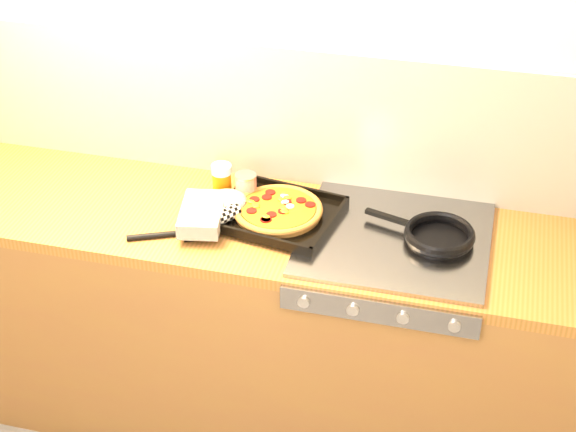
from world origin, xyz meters
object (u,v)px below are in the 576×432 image
(pizza_on_tray, at_px, (258,211))
(tomato_can, at_px, (246,188))
(frying_pan, at_px, (438,235))
(juice_glass, at_px, (222,180))

(pizza_on_tray, bearing_deg, tomato_can, 122.96)
(frying_pan, bearing_deg, tomato_can, 171.61)
(frying_pan, bearing_deg, juice_glass, 171.07)
(frying_pan, distance_m, juice_glass, 0.77)
(frying_pan, relative_size, juice_glass, 3.40)
(pizza_on_tray, height_order, frying_pan, pizza_on_tray)
(frying_pan, xyz_separation_m, tomato_can, (-0.66, 0.10, 0.02))
(pizza_on_tray, distance_m, frying_pan, 0.59)
(pizza_on_tray, height_order, juice_glass, juice_glass)
(tomato_can, distance_m, juice_glass, 0.10)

